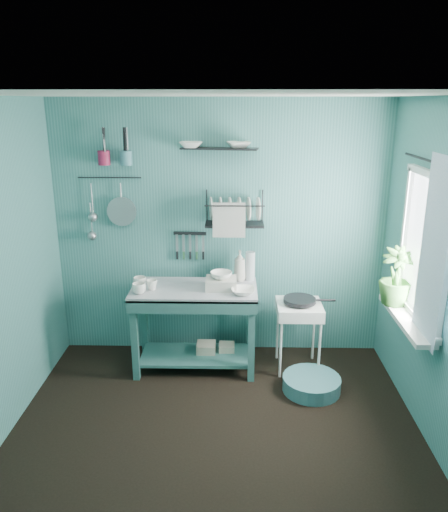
{
  "coord_description": "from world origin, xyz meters",
  "views": [
    {
      "loc": [
        0.14,
        -3.2,
        2.47
      ],
      "look_at": [
        0.05,
        0.85,
        1.2
      ],
      "focal_mm": 35.0,
      "sensor_mm": 36.0,
      "label": 1
    }
  ],
  "objects_px": {
    "soap_bottle": "(240,266)",
    "hotplate_stand": "(298,336)",
    "storage_tin_small": "(227,353)",
    "work_counter": "(195,328)",
    "mug_left": "(139,288)",
    "mug_right": "(140,282)",
    "floor_basin": "(311,384)",
    "mug_mid": "(152,285)",
    "colander": "(122,211)",
    "wash_tub": "(221,283)",
    "dish_rack": "(235,209)",
    "frying_pan": "(300,300)",
    "utensil_cup_magenta": "(104,158)",
    "potted_plant": "(396,277)",
    "water_bottle": "(250,266)",
    "utensil_cup_teal": "(126,158)",
    "storage_tin_large": "(206,354)"
  },
  "relations": [
    {
      "from": "mug_left",
      "to": "soap_bottle",
      "type": "distance_m",
      "value": 0.97
    },
    {
      "from": "mug_right",
      "to": "utensil_cup_magenta",
      "type": "height_order",
      "value": "utensil_cup_magenta"
    },
    {
      "from": "floor_basin",
      "to": "water_bottle",
      "type": "bearing_deg",
      "value": 131.12
    },
    {
      "from": "utensil_cup_magenta",
      "to": "mug_right",
      "type": "bearing_deg",
      "value": -44.15
    },
    {
      "from": "work_counter",
      "to": "storage_tin_small",
      "type": "bearing_deg",
      "value": 4.04
    },
    {
      "from": "water_bottle",
      "to": "potted_plant",
      "type": "relative_size",
      "value": 0.57
    },
    {
      "from": "mug_left",
      "to": "soap_bottle",
      "type": "relative_size",
      "value": 0.41
    },
    {
      "from": "work_counter",
      "to": "mug_mid",
      "type": "distance_m",
      "value": 0.6
    },
    {
      "from": "utensil_cup_teal",
      "to": "potted_plant",
      "type": "height_order",
      "value": "utensil_cup_teal"
    },
    {
      "from": "mug_right",
      "to": "dish_rack",
      "type": "relative_size",
      "value": 0.22
    },
    {
      "from": "soap_bottle",
      "to": "storage_tin_small",
      "type": "xyz_separation_m",
      "value": [
        -0.12,
        -0.12,
        -0.87
      ]
    },
    {
      "from": "soap_bottle",
      "to": "hotplate_stand",
      "type": "bearing_deg",
      "value": -19.57
    },
    {
      "from": "floor_basin",
      "to": "utensil_cup_magenta",
      "type": "bearing_deg",
      "value": 159.07
    },
    {
      "from": "colander",
      "to": "mug_left",
      "type": "bearing_deg",
      "value": -65.91
    },
    {
      "from": "frying_pan",
      "to": "dish_rack",
      "type": "distance_m",
      "value": 1.04
    },
    {
      "from": "frying_pan",
      "to": "dish_rack",
      "type": "xyz_separation_m",
      "value": [
        -0.61,
        0.28,
        0.8
      ]
    },
    {
      "from": "water_bottle",
      "to": "mug_mid",
      "type": "bearing_deg",
      "value": -162.72
    },
    {
      "from": "utensil_cup_magenta",
      "to": "floor_basin",
      "type": "relative_size",
      "value": 0.25
    },
    {
      "from": "frying_pan",
      "to": "floor_basin",
      "type": "xyz_separation_m",
      "value": [
        0.08,
        -0.4,
        -0.64
      ]
    },
    {
      "from": "soap_bottle",
      "to": "potted_plant",
      "type": "xyz_separation_m",
      "value": [
        1.29,
        -0.58,
        0.11
      ]
    },
    {
      "from": "colander",
      "to": "mug_right",
      "type": "bearing_deg",
      "value": -59.4
    },
    {
      "from": "work_counter",
      "to": "colander",
      "type": "distance_m",
      "value": 1.31
    },
    {
      "from": "wash_tub",
      "to": "storage_tin_small",
      "type": "distance_m",
      "value": 0.78
    },
    {
      "from": "mug_left",
      "to": "frying_pan",
      "type": "bearing_deg",
      "value": 6.37
    },
    {
      "from": "mug_left",
      "to": "soap_bottle",
      "type": "height_order",
      "value": "soap_bottle"
    },
    {
      "from": "water_bottle",
      "to": "hotplate_stand",
      "type": "distance_m",
      "value": 0.8
    },
    {
      "from": "mug_left",
      "to": "water_bottle",
      "type": "height_order",
      "value": "water_bottle"
    },
    {
      "from": "water_bottle",
      "to": "storage_tin_large",
      "type": "xyz_separation_m",
      "value": [
        -0.42,
        -0.17,
        -0.85
      ]
    },
    {
      "from": "dish_rack",
      "to": "utensil_cup_teal",
      "type": "bearing_deg",
      "value": -174.64
    },
    {
      "from": "utensil_cup_teal",
      "to": "utensil_cup_magenta",
      "type": "bearing_deg",
      "value": 180.0
    },
    {
      "from": "hotplate_stand",
      "to": "soap_bottle",
      "type": "bearing_deg",
      "value": 163.94
    },
    {
      "from": "hotplate_stand",
      "to": "mug_right",
      "type": "bearing_deg",
      "value": -176.39
    },
    {
      "from": "soap_bottle",
      "to": "utensil_cup_magenta",
      "type": "xyz_separation_m",
      "value": [
        -1.26,
        0.13,
        0.99
      ]
    },
    {
      "from": "frying_pan",
      "to": "storage_tin_small",
      "type": "xyz_separation_m",
      "value": [
        -0.68,
        0.08,
        -0.6
      ]
    },
    {
      "from": "mug_left",
      "to": "mug_mid",
      "type": "xyz_separation_m",
      "value": [
        0.1,
        0.1,
        -0.0
      ]
    },
    {
      "from": "hotplate_stand",
      "to": "frying_pan",
      "type": "relative_size",
      "value": 2.21
    },
    {
      "from": "floor_basin",
      "to": "hotplate_stand",
      "type": "bearing_deg",
      "value": 101.81
    },
    {
      "from": "soap_bottle",
      "to": "water_bottle",
      "type": "height_order",
      "value": "soap_bottle"
    },
    {
      "from": "potted_plant",
      "to": "storage_tin_small",
      "type": "distance_m",
      "value": 1.77
    },
    {
      "from": "wash_tub",
      "to": "dish_rack",
      "type": "relative_size",
      "value": 0.51
    },
    {
      "from": "mug_right",
      "to": "utensil_cup_magenta",
      "type": "bearing_deg",
      "value": 135.85
    },
    {
      "from": "soap_bottle",
      "to": "floor_basin",
      "type": "xyz_separation_m",
      "value": [
        0.64,
        -0.6,
        -0.9
      ]
    },
    {
      "from": "mug_right",
      "to": "floor_basin",
      "type": "xyz_separation_m",
      "value": [
        1.56,
        -0.4,
        -0.8
      ]
    },
    {
      "from": "mug_left",
      "to": "colander",
      "type": "height_order",
      "value": "colander"
    },
    {
      "from": "mug_mid",
      "to": "colander",
      "type": "bearing_deg",
      "value": 128.44
    },
    {
      "from": "soap_bottle",
      "to": "storage_tin_small",
      "type": "height_order",
      "value": "soap_bottle"
    },
    {
      "from": "mug_left",
      "to": "utensil_cup_teal",
      "type": "xyz_separation_m",
      "value": [
        -0.15,
        0.49,
        1.09
      ]
    },
    {
      "from": "potted_plant",
      "to": "mug_right",
      "type": "bearing_deg",
      "value": 170.27
    },
    {
      "from": "wash_tub",
      "to": "dish_rack",
      "type": "distance_m",
      "value": 0.71
    },
    {
      "from": "hotplate_stand",
      "to": "utensil_cup_teal",
      "type": "relative_size",
      "value": 5.1
    }
  ]
}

